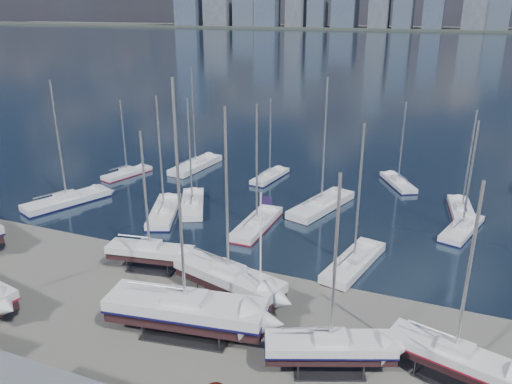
% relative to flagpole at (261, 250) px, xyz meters
% --- Properties ---
extents(ground, '(1400.00, 1400.00, 0.00)m').
position_rel_flagpole_xyz_m(ground, '(-5.86, -2.60, -6.24)').
color(ground, '#605E59').
rests_on(ground, ground).
extents(water, '(1400.00, 600.00, 0.40)m').
position_rel_flagpole_xyz_m(water, '(-5.86, 307.40, -6.39)').
color(water, '#192739').
rests_on(water, ground).
extents(far_shore, '(1400.00, 80.00, 2.20)m').
position_rel_flagpole_xyz_m(far_shore, '(-5.86, 567.40, -5.14)').
color(far_shore, '#2D332D').
rests_on(far_shore, ground).
extents(sailboat_cradle_2, '(8.54, 3.61, 13.70)m').
position_rel_flagpole_xyz_m(sailboat_cradle_2, '(-12.75, 3.62, -4.28)').
color(sailboat_cradle_2, '#2D2D33').
rests_on(sailboat_cradle_2, ground).
extents(sailboat_cradle_3, '(12.67, 5.18, 19.60)m').
position_rel_flagpole_xyz_m(sailboat_cradle_3, '(-4.58, -4.05, -3.98)').
color(sailboat_cradle_3, '#2D2D33').
rests_on(sailboat_cradle_3, ground).
extents(sailboat_cradle_4, '(10.73, 5.57, 16.81)m').
position_rel_flagpole_xyz_m(sailboat_cradle_4, '(-3.64, 1.67, -4.12)').
color(sailboat_cradle_4, '#2D2D33').
rests_on(sailboat_cradle_4, ground).
extents(sailboat_cradle_5, '(9.21, 5.58, 14.53)m').
position_rel_flagpole_xyz_m(sailboat_cradle_5, '(6.58, -3.99, -4.24)').
color(sailboat_cradle_5, '#2D2D33').
rests_on(sailboat_cradle_5, ground).
extents(sailboat_cradle_6, '(9.17, 4.75, 14.40)m').
position_rel_flagpole_xyz_m(sailboat_cradle_6, '(14.51, -1.96, -4.25)').
color(sailboat_cradle_6, '#2D2D33').
rests_on(sailboat_cradle_6, ground).
extents(sailboat_moored_0, '(7.10, 11.39, 16.52)m').
position_rel_flagpole_xyz_m(sailboat_moored_0, '(-32.26, 14.23, -5.93)').
color(sailboat_moored_0, black).
rests_on(sailboat_moored_0, water).
extents(sailboat_moored_1, '(4.44, 8.26, 11.90)m').
position_rel_flagpole_xyz_m(sailboat_moored_1, '(-32.00, 26.79, -5.93)').
color(sailboat_moored_1, black).
rests_on(sailboat_moored_1, water).
extents(sailboat_moored_2, '(4.18, 11.05, 16.29)m').
position_rel_flagpole_xyz_m(sailboat_moored_2, '(-24.15, 33.85, -5.91)').
color(sailboat_moored_2, black).
rests_on(sailboat_moored_2, water).
extents(sailboat_moored_3, '(6.47, 10.50, 15.21)m').
position_rel_flagpole_xyz_m(sailboat_moored_3, '(-18.72, 15.69, -5.93)').
color(sailboat_moored_3, black).
rests_on(sailboat_moored_3, water).
extents(sailboat_moored_4, '(6.71, 9.79, 14.51)m').
position_rel_flagpole_xyz_m(sailboat_moored_4, '(-16.77, 19.20, -5.91)').
color(sailboat_moored_4, black).
rests_on(sailboat_moored_4, water).
extents(sailboat_moored_5, '(3.48, 8.53, 12.39)m').
position_rel_flagpole_xyz_m(sailboat_moored_5, '(-11.53, 33.30, -5.93)').
color(sailboat_moored_5, black).
rests_on(sailboat_moored_5, water).
extents(sailboat_moored_6, '(2.95, 10.02, 14.92)m').
position_rel_flagpole_xyz_m(sailboat_moored_6, '(-6.95, 16.48, -5.93)').
color(sailboat_moored_6, black).
rests_on(sailboat_moored_6, water).
extents(sailboat_moored_7, '(6.29, 11.75, 17.08)m').
position_rel_flagpole_xyz_m(sailboat_moored_7, '(-1.52, 24.80, -5.91)').
color(sailboat_moored_7, black).
rests_on(sailboat_moored_7, water).
extents(sailboat_moored_8, '(6.09, 8.39, 12.42)m').
position_rel_flagpole_xyz_m(sailboat_moored_8, '(6.30, 37.47, -5.93)').
color(sailboat_moored_8, black).
rests_on(sailboat_moored_8, water).
extents(sailboat_moored_9, '(4.78, 10.21, 14.87)m').
position_rel_flagpole_xyz_m(sailboat_moored_9, '(5.23, 11.49, -5.91)').
color(sailboat_moored_9, black).
rests_on(sailboat_moored_9, water).
extents(sailboat_moored_10, '(4.92, 9.26, 13.33)m').
position_rel_flagpole_xyz_m(sailboat_moored_10, '(14.94, 23.91, -5.93)').
color(sailboat_moored_10, black).
rests_on(sailboat_moored_10, water).
extents(sailboat_moored_11, '(3.67, 9.22, 13.40)m').
position_rel_flagpole_xyz_m(sailboat_moored_11, '(14.82, 29.55, -5.93)').
color(sailboat_moored_11, black).
rests_on(sailboat_moored_11, water).
extents(flagpole, '(0.97, 0.12, 10.94)m').
position_rel_flagpole_xyz_m(flagpole, '(0.00, 0.00, 0.00)').
color(flagpole, white).
rests_on(flagpole, ground).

